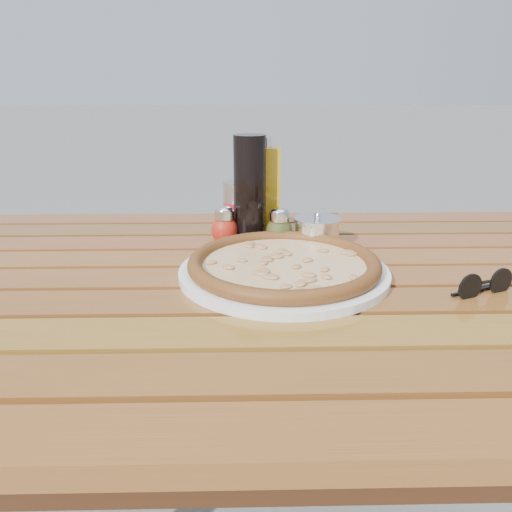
{
  "coord_description": "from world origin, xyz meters",
  "views": [
    {
      "loc": [
        -0.02,
        -0.8,
        1.06
      ],
      "look_at": [
        0.0,
        0.02,
        0.78
      ],
      "focal_mm": 35.0,
      "sensor_mm": 36.0,
      "label": 1
    }
  ],
  "objects_px": {
    "pepper_shaker": "(224,226)",
    "oregano_shaker": "(279,228)",
    "plate": "(284,272)",
    "table": "(256,316)",
    "pizza": "(284,263)",
    "soda_can": "(239,210)",
    "olive_oil_cruet": "(267,192)",
    "parmesan_tin": "(317,232)",
    "sunglasses": "(484,285)",
    "dark_bottle": "(250,190)"
  },
  "relations": [
    {
      "from": "pizza",
      "to": "oregano_shaker",
      "type": "xyz_separation_m",
      "value": [
        0.0,
        0.17,
        0.02
      ]
    },
    {
      "from": "pepper_shaker",
      "to": "pizza",
      "type": "bearing_deg",
      "value": -59.66
    },
    {
      "from": "parmesan_tin",
      "to": "sunglasses",
      "type": "height_order",
      "value": "parmesan_tin"
    },
    {
      "from": "oregano_shaker",
      "to": "olive_oil_cruet",
      "type": "distance_m",
      "value": 0.1
    },
    {
      "from": "table",
      "to": "oregano_shaker",
      "type": "distance_m",
      "value": 0.21
    },
    {
      "from": "plate",
      "to": "dark_bottle",
      "type": "relative_size",
      "value": 1.64
    },
    {
      "from": "pizza",
      "to": "olive_oil_cruet",
      "type": "height_order",
      "value": "olive_oil_cruet"
    },
    {
      "from": "pizza",
      "to": "dark_bottle",
      "type": "bearing_deg",
      "value": 105.3
    },
    {
      "from": "pizza",
      "to": "parmesan_tin",
      "type": "bearing_deg",
      "value": 64.73
    },
    {
      "from": "parmesan_tin",
      "to": "pizza",
      "type": "bearing_deg",
      "value": -115.27
    },
    {
      "from": "pepper_shaker",
      "to": "soda_can",
      "type": "xyz_separation_m",
      "value": [
        0.03,
        0.06,
        0.02
      ]
    },
    {
      "from": "pepper_shaker",
      "to": "oregano_shaker",
      "type": "height_order",
      "value": "same"
    },
    {
      "from": "oregano_shaker",
      "to": "sunglasses",
      "type": "bearing_deg",
      "value": -40.24
    },
    {
      "from": "oregano_shaker",
      "to": "olive_oil_cruet",
      "type": "relative_size",
      "value": 0.39
    },
    {
      "from": "olive_oil_cruet",
      "to": "pepper_shaker",
      "type": "bearing_deg",
      "value": -143.14
    },
    {
      "from": "sunglasses",
      "to": "table",
      "type": "bearing_deg",
      "value": 144.62
    },
    {
      "from": "olive_oil_cruet",
      "to": "sunglasses",
      "type": "distance_m",
      "value": 0.48
    },
    {
      "from": "olive_oil_cruet",
      "to": "parmesan_tin",
      "type": "relative_size",
      "value": 2.07
    },
    {
      "from": "table",
      "to": "pizza",
      "type": "distance_m",
      "value": 0.11
    },
    {
      "from": "table",
      "to": "soda_can",
      "type": "height_order",
      "value": "soda_can"
    },
    {
      "from": "pepper_shaker",
      "to": "oregano_shaker",
      "type": "relative_size",
      "value": 1.0
    },
    {
      "from": "olive_oil_cruet",
      "to": "dark_bottle",
      "type": "bearing_deg",
      "value": -127.59
    },
    {
      "from": "table",
      "to": "sunglasses",
      "type": "xyz_separation_m",
      "value": [
        0.36,
        -0.09,
        0.09
      ]
    },
    {
      "from": "pepper_shaker",
      "to": "oregano_shaker",
      "type": "xyz_separation_m",
      "value": [
        0.11,
        -0.01,
        0.0
      ]
    },
    {
      "from": "olive_oil_cruet",
      "to": "oregano_shaker",
      "type": "bearing_deg",
      "value": -74.66
    },
    {
      "from": "pepper_shaker",
      "to": "parmesan_tin",
      "type": "distance_m",
      "value": 0.19
    },
    {
      "from": "plate",
      "to": "parmesan_tin",
      "type": "distance_m",
      "value": 0.19
    },
    {
      "from": "parmesan_tin",
      "to": "table",
      "type": "bearing_deg",
      "value": -126.85
    },
    {
      "from": "oregano_shaker",
      "to": "pepper_shaker",
      "type": "bearing_deg",
      "value": 172.56
    },
    {
      "from": "pepper_shaker",
      "to": "soda_can",
      "type": "distance_m",
      "value": 0.07
    },
    {
      "from": "soda_can",
      "to": "oregano_shaker",
      "type": "bearing_deg",
      "value": -40.91
    },
    {
      "from": "table",
      "to": "pizza",
      "type": "relative_size",
      "value": 3.96
    },
    {
      "from": "pizza",
      "to": "olive_oil_cruet",
      "type": "xyz_separation_m",
      "value": [
        -0.02,
        0.25,
        0.07
      ]
    },
    {
      "from": "plate",
      "to": "dark_bottle",
      "type": "xyz_separation_m",
      "value": [
        -0.06,
        0.2,
        0.1
      ]
    },
    {
      "from": "pepper_shaker",
      "to": "dark_bottle",
      "type": "xyz_separation_m",
      "value": [
        0.05,
        0.02,
        0.07
      ]
    },
    {
      "from": "plate",
      "to": "olive_oil_cruet",
      "type": "height_order",
      "value": "olive_oil_cruet"
    },
    {
      "from": "pepper_shaker",
      "to": "parmesan_tin",
      "type": "height_order",
      "value": "pepper_shaker"
    },
    {
      "from": "soda_can",
      "to": "olive_oil_cruet",
      "type": "xyz_separation_m",
      "value": [
        0.06,
        0.01,
        0.04
      ]
    },
    {
      "from": "dark_bottle",
      "to": "olive_oil_cruet",
      "type": "xyz_separation_m",
      "value": [
        0.04,
        0.05,
        -0.01
      ]
    },
    {
      "from": "soda_can",
      "to": "sunglasses",
      "type": "distance_m",
      "value": 0.51
    },
    {
      "from": "pepper_shaker",
      "to": "oregano_shaker",
      "type": "distance_m",
      "value": 0.11
    },
    {
      "from": "pizza",
      "to": "pepper_shaker",
      "type": "bearing_deg",
      "value": 120.34
    },
    {
      "from": "oregano_shaker",
      "to": "plate",
      "type": "bearing_deg",
      "value": -91.09
    },
    {
      "from": "table",
      "to": "pizza",
      "type": "bearing_deg",
      "value": 0.71
    },
    {
      "from": "pizza",
      "to": "soda_can",
      "type": "distance_m",
      "value": 0.26
    },
    {
      "from": "plate",
      "to": "soda_can",
      "type": "relative_size",
      "value": 3.0
    },
    {
      "from": "table",
      "to": "pepper_shaker",
      "type": "relative_size",
      "value": 17.07
    },
    {
      "from": "olive_oil_cruet",
      "to": "parmesan_tin",
      "type": "xyz_separation_m",
      "value": [
        0.1,
        -0.08,
        -0.07
      ]
    },
    {
      "from": "plate",
      "to": "olive_oil_cruet",
      "type": "xyz_separation_m",
      "value": [
        -0.02,
        0.25,
        0.09
      ]
    },
    {
      "from": "pepper_shaker",
      "to": "oregano_shaker",
      "type": "bearing_deg",
      "value": -7.44
    }
  ]
}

